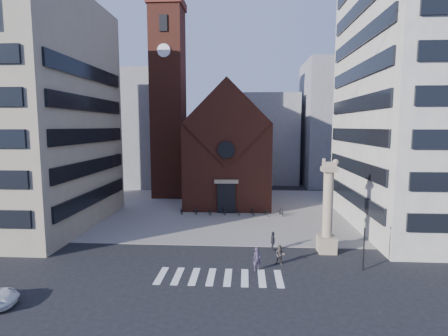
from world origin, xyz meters
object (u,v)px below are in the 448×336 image
(pedestrian_0, at_px, (257,259))
(scooter_0, at_px, (182,211))
(lion_column, at_px, (328,215))
(pedestrian_2, at_px, (273,241))
(pedestrian_1, at_px, (280,255))
(traffic_light, at_px, (364,243))

(pedestrian_0, relative_size, scooter_0, 1.18)
(lion_column, relative_size, pedestrian_2, 4.73)
(pedestrian_0, relative_size, pedestrian_1, 1.12)
(pedestrian_1, bearing_deg, lion_column, 46.26)
(lion_column, height_order, pedestrian_0, lion_column)
(pedestrian_2, height_order, scooter_0, pedestrian_2)
(traffic_light, xyz_separation_m, pedestrian_1, (-6.57, 0.74, -1.44))
(pedestrian_2, bearing_deg, pedestrian_1, -175.10)
(traffic_light, bearing_deg, lion_column, 116.46)
(pedestrian_0, distance_m, pedestrian_1, 2.33)
(traffic_light, bearing_deg, scooter_0, 136.67)
(lion_column, xyz_separation_m, pedestrian_2, (-4.92, 0.00, -2.54))
(lion_column, relative_size, pedestrian_0, 4.60)
(traffic_light, xyz_separation_m, pedestrian_2, (-6.91, 4.00, -1.37))
(pedestrian_0, xyz_separation_m, scooter_0, (-9.32, 17.36, -0.47))
(traffic_light, relative_size, scooter_0, 2.69)
(scooter_0, bearing_deg, pedestrian_0, -80.69)
(lion_column, distance_m, scooter_0, 20.61)
(lion_column, height_order, scooter_0, lion_column)
(pedestrian_0, height_order, pedestrian_2, pedestrian_0)
(pedestrian_2, xyz_separation_m, scooter_0, (-10.93, 12.83, -0.45))
(pedestrian_0, distance_m, pedestrian_2, 4.81)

